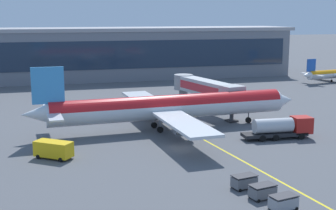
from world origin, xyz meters
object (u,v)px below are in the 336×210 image
(main_airliner, at_px, (169,107))
(baggage_cart_1, at_px, (263,191))
(crew_van, at_px, (53,149))
(fuel_tanker, at_px, (282,127))
(baggage_cart_2, at_px, (244,181))
(baggage_cart_0, at_px, (283,202))

(main_airliner, bearing_deg, baggage_cart_1, -88.06)
(main_airliner, distance_m, crew_van, 22.15)
(fuel_tanker, bearing_deg, baggage_cart_1, -123.79)
(baggage_cart_1, distance_m, baggage_cart_2, 3.20)
(crew_van, distance_m, baggage_cart_0, 30.97)
(baggage_cart_2, bearing_deg, fuel_tanker, 50.54)
(main_airliner, height_order, baggage_cart_2, main_airliner)
(main_airliner, bearing_deg, fuel_tanker, -34.69)
(crew_van, xyz_separation_m, baggage_cart_1, (20.10, -19.90, -0.53))
(main_airliner, bearing_deg, baggage_cart_0, -87.26)
(crew_van, distance_m, baggage_cart_1, 28.29)
(main_airliner, xyz_separation_m, crew_van, (-19.05, -11.03, -2.45))
(fuel_tanker, relative_size, baggage_cart_2, 3.79)
(main_airliner, relative_size, crew_van, 8.93)
(main_airliner, relative_size, fuel_tanker, 4.26)
(baggage_cart_0, height_order, baggage_cart_1, same)
(crew_van, height_order, baggage_cart_2, crew_van)
(baggage_cart_0, bearing_deg, baggage_cart_2, 100.55)
(crew_van, relative_size, baggage_cart_0, 1.81)
(fuel_tanker, relative_size, crew_van, 2.09)
(main_airliner, relative_size, baggage_cart_2, 16.17)
(fuel_tanker, bearing_deg, baggage_cart_0, -119.08)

